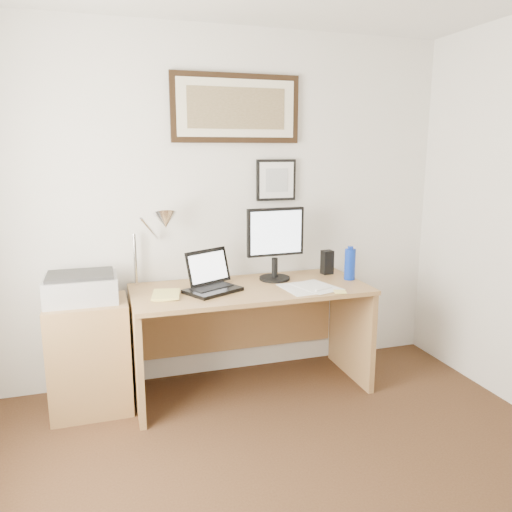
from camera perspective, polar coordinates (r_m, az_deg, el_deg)
name	(u,v)px	position (r m, az deg, el deg)	size (l,w,h in m)	color
wall_back	(216,209)	(3.62, -4.61, 5.39)	(3.50, 0.02, 2.50)	white
side_cabinet	(90,356)	(3.45, -18.45, -10.80)	(0.50, 0.40, 0.73)	olive
water_bottle	(350,264)	(3.65, 10.68, -0.93)	(0.08, 0.08, 0.22)	#0C2DA4
bottle_cap	(351,248)	(3.62, 10.76, 0.94)	(0.04, 0.04, 0.02)	#0C2DA4
speaker	(327,262)	(3.79, 8.13, -0.71)	(0.08, 0.07, 0.18)	black
paper_sheet_a	(301,289)	(3.38, 5.17, -3.73)	(0.23, 0.33, 0.00)	white
paper_sheet_b	(316,287)	(3.43, 6.93, -3.50)	(0.23, 0.33, 0.00)	white
sticky_pad	(340,292)	(3.32, 9.58, -4.05)	(0.08, 0.08, 0.01)	#FFEA78
marker_pen	(324,289)	(3.36, 7.73, -3.76)	(0.02, 0.02, 0.14)	white
book	(152,295)	(3.26, -11.77, -4.41)	(0.17, 0.24, 0.02)	#E2D56A
desk	(247,316)	(3.55, -1.00, -6.89)	(1.60, 0.70, 0.75)	olive
laptop	(211,282)	(3.34, -5.15, -2.93)	(0.41, 0.43, 0.26)	black
lcd_monitor	(275,240)	(3.53, 2.23, 1.81)	(0.42, 0.22, 0.52)	black
printer	(81,287)	(3.34, -19.37, -3.41)	(0.44, 0.34, 0.18)	#A6A6A8
desk_lamp	(162,224)	(3.38, -10.65, 3.66)	(0.29, 0.27, 0.53)	silver
picture_large	(236,108)	(3.62, -2.28, 16.51)	(0.92, 0.04, 0.47)	black
picture_small	(276,180)	(3.71, 2.31, 8.67)	(0.30, 0.03, 0.30)	black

